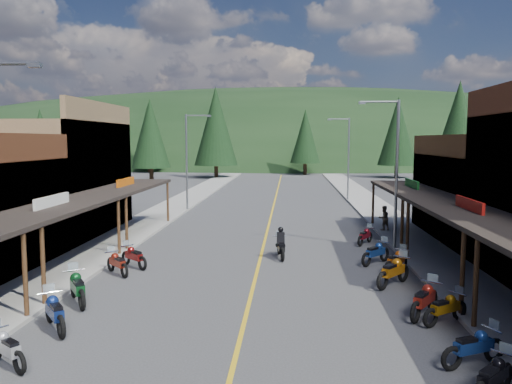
% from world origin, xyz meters
% --- Properties ---
extents(ground, '(220.00, 220.00, 0.00)m').
position_xyz_m(ground, '(0.00, 0.00, 0.00)').
color(ground, '#38383A').
rests_on(ground, ground).
extents(centerline, '(0.15, 90.00, 0.01)m').
position_xyz_m(centerline, '(0.00, 20.00, 0.01)').
color(centerline, gold).
rests_on(centerline, ground).
extents(sidewalk_west, '(3.40, 94.00, 0.15)m').
position_xyz_m(sidewalk_west, '(-8.70, 20.00, 0.07)').
color(sidewalk_west, gray).
rests_on(sidewalk_west, ground).
extents(sidewalk_east, '(3.40, 94.00, 0.15)m').
position_xyz_m(sidewalk_east, '(8.70, 20.00, 0.07)').
color(sidewalk_east, gray).
rests_on(sidewalk_east, ground).
extents(shop_west_3, '(10.90, 10.20, 8.20)m').
position_xyz_m(shop_west_3, '(-13.78, 11.30, 3.52)').
color(shop_west_3, brown).
rests_on(shop_west_3, ground).
extents(shop_east_3, '(10.90, 10.20, 6.20)m').
position_xyz_m(shop_east_3, '(13.75, 11.30, 2.53)').
color(shop_east_3, '#4C2D16').
rests_on(shop_east_3, ground).
extents(streetlight_1, '(2.16, 0.18, 8.00)m').
position_xyz_m(streetlight_1, '(-6.95, 22.00, 4.46)').
color(streetlight_1, gray).
rests_on(streetlight_1, ground).
extents(streetlight_2, '(2.16, 0.18, 8.00)m').
position_xyz_m(streetlight_2, '(6.95, 8.00, 4.46)').
color(streetlight_2, gray).
rests_on(streetlight_2, ground).
extents(streetlight_3, '(2.16, 0.18, 8.00)m').
position_xyz_m(streetlight_3, '(6.95, 30.00, 4.46)').
color(streetlight_3, gray).
rests_on(streetlight_3, ground).
extents(ridge_hill, '(310.00, 140.00, 60.00)m').
position_xyz_m(ridge_hill, '(0.00, 135.00, 0.00)').
color(ridge_hill, black).
rests_on(ridge_hill, ground).
extents(pine_0, '(5.04, 5.04, 11.00)m').
position_xyz_m(pine_0, '(-40.00, 62.00, 6.48)').
color(pine_0, black).
rests_on(pine_0, ground).
extents(pine_1, '(5.88, 5.88, 12.50)m').
position_xyz_m(pine_1, '(-24.00, 70.00, 7.24)').
color(pine_1, black).
rests_on(pine_1, ground).
extents(pine_2, '(6.72, 6.72, 14.00)m').
position_xyz_m(pine_2, '(-10.00, 58.00, 7.99)').
color(pine_2, black).
rests_on(pine_2, ground).
extents(pine_3, '(5.04, 5.04, 11.00)m').
position_xyz_m(pine_3, '(4.00, 66.00, 6.48)').
color(pine_3, black).
rests_on(pine_3, ground).
extents(pine_4, '(5.88, 5.88, 12.50)m').
position_xyz_m(pine_4, '(18.00, 60.00, 7.24)').
color(pine_4, black).
rests_on(pine_4, ground).
extents(pine_5, '(6.72, 6.72, 14.00)m').
position_xyz_m(pine_5, '(34.00, 72.00, 7.99)').
color(pine_5, black).
rests_on(pine_5, ground).
extents(pine_7, '(5.88, 5.88, 12.50)m').
position_xyz_m(pine_7, '(-32.00, 76.00, 7.24)').
color(pine_7, black).
rests_on(pine_7, ground).
extents(pine_8, '(4.48, 4.48, 10.00)m').
position_xyz_m(pine_8, '(-22.00, 40.00, 5.98)').
color(pine_8, black).
rests_on(pine_8, ground).
extents(pine_9, '(4.93, 4.93, 10.80)m').
position_xyz_m(pine_9, '(24.00, 45.00, 6.38)').
color(pine_9, black).
rests_on(pine_9, ground).
extents(pine_10, '(5.38, 5.38, 11.60)m').
position_xyz_m(pine_10, '(-18.00, 50.00, 6.78)').
color(pine_10, black).
rests_on(pine_10, ground).
extents(pine_11, '(5.82, 5.82, 12.40)m').
position_xyz_m(pine_11, '(20.00, 38.00, 7.19)').
color(pine_11, black).
rests_on(pine_11, ground).
extents(bike_west_5, '(1.94, 1.65, 1.10)m').
position_xyz_m(bike_west_5, '(-5.89, -6.79, 0.55)').
color(bike_west_5, '#ACADB2').
rests_on(bike_west_5, ground).
extents(bike_west_6, '(1.96, 2.22, 1.28)m').
position_xyz_m(bike_west_6, '(-5.81, -4.27, 0.64)').
color(bike_west_6, navy).
rests_on(bike_west_6, ground).
extents(bike_west_7, '(1.93, 2.37, 1.33)m').
position_xyz_m(bike_west_7, '(-6.18, -1.76, 0.66)').
color(bike_west_7, '#0D421B').
rests_on(bike_west_7, ground).
extents(bike_west_8, '(1.84, 1.89, 1.13)m').
position_xyz_m(bike_west_8, '(-6.10, 2.19, 0.57)').
color(bike_west_8, maroon).
rests_on(bike_west_8, ground).
extents(bike_west_9, '(1.97, 1.86, 1.16)m').
position_xyz_m(bike_west_9, '(-5.75, 3.43, 0.58)').
color(bike_west_9, '#640D0D').
rests_on(bike_west_9, ground).
extents(bike_east_4, '(1.83, 1.84, 1.11)m').
position_xyz_m(bike_east_4, '(6.13, -7.58, 0.56)').
color(bike_east_4, black).
rests_on(bike_east_4, ground).
extents(bike_east_5, '(2.11, 1.46, 1.15)m').
position_xyz_m(bike_east_5, '(6.28, -5.93, 0.57)').
color(bike_east_5, navy).
rests_on(bike_east_5, ground).
extents(bike_east_6, '(1.99, 1.66, 1.13)m').
position_xyz_m(bike_east_6, '(6.49, -2.86, 0.56)').
color(bike_east_6, '#9C620B').
rests_on(bike_east_6, ground).
extents(bike_east_7, '(1.88, 2.26, 1.28)m').
position_xyz_m(bike_east_7, '(5.99, -2.23, 0.64)').
color(bike_east_7, maroon).
rests_on(bike_east_7, ground).
extents(bike_east_8, '(2.11, 2.28, 1.33)m').
position_xyz_m(bike_east_8, '(5.67, 1.27, 0.67)').
color(bike_east_8, '#BC660D').
rests_on(bike_east_8, ground).
extents(bike_east_9, '(1.79, 2.02, 1.16)m').
position_xyz_m(bike_east_9, '(6.21, 3.36, 0.58)').
color(bike_east_9, '#A5430B').
rests_on(bike_east_9, ground).
extents(bike_east_10, '(1.98, 2.06, 1.23)m').
position_xyz_m(bike_east_10, '(5.56, 4.85, 0.61)').
color(bike_east_10, navy).
rests_on(bike_east_10, ground).
extents(bike_east_11, '(1.50, 1.94, 1.08)m').
position_xyz_m(bike_east_11, '(5.73, 9.37, 0.54)').
color(bike_east_11, maroon).
rests_on(bike_east_11, ground).
extents(rider_on_bike, '(1.00, 2.23, 1.64)m').
position_xyz_m(rider_on_bike, '(1.02, 5.77, 0.66)').
color(rider_on_bike, black).
rests_on(rider_on_bike, ground).
extents(pedestrian_east_b, '(0.88, 0.74, 1.58)m').
position_xyz_m(pedestrian_east_b, '(7.47, 13.23, 0.94)').
color(pedestrian_east_b, brown).
rests_on(pedestrian_east_b, sidewalk_east).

